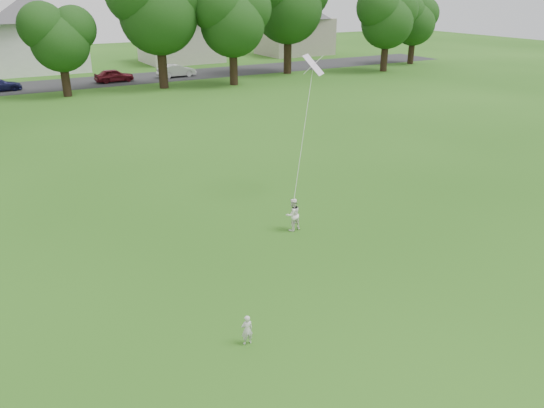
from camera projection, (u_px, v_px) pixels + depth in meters
ground at (296, 305)px, 14.97m from camera, size 160.00×160.00×0.00m
street at (56, 85)px, 48.83m from camera, size 90.00×7.00×0.01m
toddler at (247, 330)px, 13.18m from camera, size 0.32×0.23×0.83m
older_boy at (293, 215)px, 19.36m from camera, size 0.66×0.54×1.24m
kite at (304, 133)px, 20.21m from camera, size 1.99×2.11×6.08m
tree_row at (84, 10)px, 42.66m from camera, size 81.71×9.87×11.39m
house_row at (19, 25)px, 54.45m from camera, size 76.30×13.36×10.35m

